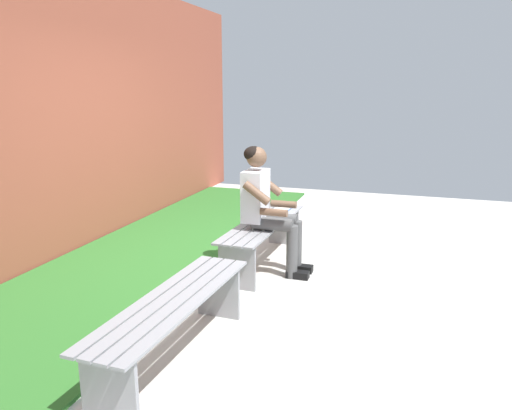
{
  "coord_description": "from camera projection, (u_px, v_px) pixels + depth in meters",
  "views": [
    {
      "loc": [
        4.69,
        1.46,
        1.81
      ],
      "look_at": [
        0.7,
        0.15,
        0.8
      ],
      "focal_mm": 34.59,
      "sensor_mm": 36.0,
      "label": 1
    }
  ],
  "objects": [
    {
      "name": "bench_far",
      "position": [
        174.0,
        314.0,
        3.27
      ],
      "size": [
        1.67,
        0.46,
        0.45
      ],
      "rotation": [
        0.0,
        0.0,
        -0.04
      ],
      "color": "gray",
      "rests_on": "ground"
    },
    {
      "name": "bench_near",
      "position": [
        263.0,
        232.0,
        5.12
      ],
      "size": [
        1.69,
        0.46,
        0.45
      ],
      "rotation": [
        0.0,
        0.0,
        -0.04
      ],
      "color": "gray",
      "rests_on": "ground"
    },
    {
      "name": "apple",
      "position": [
        268.0,
        215.0,
        5.23
      ],
      "size": [
        0.08,
        0.08,
        0.08
      ],
      "primitive_type": "sphere",
      "color": "#72B738",
      "rests_on": "bench_near"
    },
    {
      "name": "grass_strip",
      "position": [
        107.0,
        283.0,
        4.65
      ],
      "size": [
        9.0,
        1.78,
        0.03
      ],
      "primitive_type": "cube",
      "color": "#2D6B28",
      "rests_on": "ground"
    },
    {
      "name": "person_seated",
      "position": [
        267.0,
        204.0,
        4.82
      ],
      "size": [
        0.5,
        0.69,
        1.26
      ],
      "color": "silver",
      "rests_on": "ground"
    },
    {
      "name": "book_open",
      "position": [
        282.0,
        209.0,
        5.58
      ],
      "size": [
        0.42,
        0.17,
        0.02
      ],
      "rotation": [
        0.0,
        0.0,
        -0.04
      ],
      "color": "white",
      "rests_on": "bench_near"
    },
    {
      "name": "ground_plane",
      "position": [
        344.0,
        320.0,
        3.97
      ],
      "size": [
        10.0,
        7.0,
        0.04
      ],
      "primitive_type": "cube",
      "color": "beige"
    },
    {
      "name": "brick_wall",
      "position": [
        39.0,
        113.0,
        5.06
      ],
      "size": [
        9.5,
        0.24,
        3.11
      ],
      "primitive_type": "cube",
      "color": "#9E4C38",
      "rests_on": "ground"
    }
  ]
}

